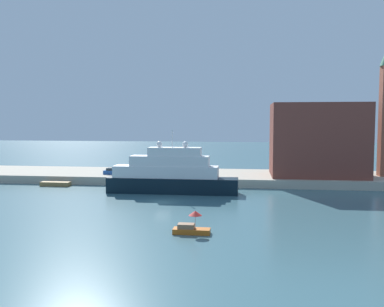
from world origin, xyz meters
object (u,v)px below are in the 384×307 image
object	(u,v)px
large_yacht	(170,175)
mooring_bollard	(204,176)
harbor_building	(317,140)
parked_car	(114,172)
work_barge	(56,184)
small_motorboat	(191,227)
person_figure	(129,172)

from	to	relation	value
large_yacht	mooring_bollard	world-z (taller)	large_yacht
harbor_building	mooring_bollard	bearing A→B (deg)	-163.69
mooring_bollard	parked_car	bearing A→B (deg)	170.03
work_barge	mooring_bollard	size ratio (longest dim) A/B	8.33
small_motorboat	parked_car	distance (m)	45.14
work_barge	small_motorboat	bearing A→B (deg)	-45.22
large_yacht	work_barge	bearing A→B (deg)	168.44
harbor_building	person_figure	bearing A→B (deg)	-171.79
large_yacht	mooring_bollard	xyz separation A→B (m)	(5.34, 8.66, -1.28)
mooring_bollard	harbor_building	bearing A→B (deg)	16.31
work_barge	harbor_building	world-z (taller)	harbor_building
large_yacht	small_motorboat	size ratio (longest dim) A/B	5.50
large_yacht	small_motorboat	distance (m)	28.29
person_figure	mooring_bollard	bearing A→B (deg)	-4.02
parked_car	mooring_bollard	distance (m)	20.29
work_barge	person_figure	bearing A→B (deg)	18.81
work_barge	parked_car	size ratio (longest dim) A/B	1.39
large_yacht	harbor_building	xyz separation A→B (m)	(28.32, 15.38, 5.89)
work_barge	person_figure	size ratio (longest dim) A/B	3.82
harbor_building	mooring_bollard	xyz separation A→B (m)	(-22.98, -6.72, -7.17)
large_yacht	person_figure	world-z (taller)	large_yacht
large_yacht	harbor_building	distance (m)	32.76
harbor_building	parked_car	bearing A→B (deg)	-175.72
large_yacht	mooring_bollard	distance (m)	10.25
large_yacht	small_motorboat	bearing A→B (deg)	-74.69
harbor_building	person_figure	distance (m)	39.84
person_figure	large_yacht	bearing A→B (deg)	-42.86
small_motorboat	harbor_building	bearing A→B (deg)	63.87
small_motorboat	work_barge	distance (m)	45.35
work_barge	harbor_building	xyz separation A→B (m)	(52.82, 10.37, 8.79)
work_barge	mooring_bollard	xyz separation A→B (m)	(29.84, 3.65, 1.62)
small_motorboat	parked_car	xyz separation A→B (m)	(-22.09, 39.35, 1.42)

